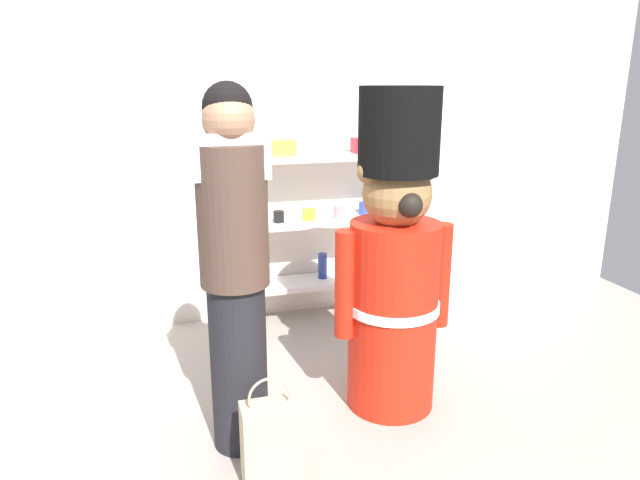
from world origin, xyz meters
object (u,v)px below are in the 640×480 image
at_px(merchandise_shelf, 323,217).
at_px(person_shopper, 235,265).
at_px(shopping_bag, 271,443).
at_px(teddy_bear_guard, 394,266).

distance_m(merchandise_shelf, person_shopper, 1.65).
relative_size(merchandise_shelf, shopping_bag, 3.00).
bearing_deg(teddy_bear_guard, shopping_bag, -148.50).
relative_size(merchandise_shelf, teddy_bear_guard, 0.91).
xyz_separation_m(teddy_bear_guard, shopping_bag, (-0.77, -0.47, -0.61)).
xyz_separation_m(merchandise_shelf, teddy_bear_guard, (0.03, -1.28, 0.02)).
bearing_deg(person_shopper, teddy_bear_guard, 9.36).
relative_size(person_shopper, shopping_bag, 3.35).
xyz_separation_m(teddy_bear_guard, person_shopper, (-0.85, -0.14, 0.13)).
distance_m(teddy_bear_guard, shopping_bag, 1.08).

